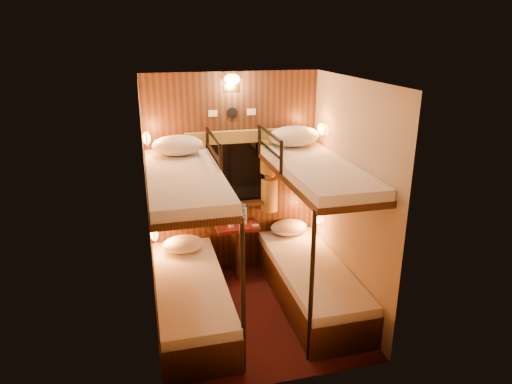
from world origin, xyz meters
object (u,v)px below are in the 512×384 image
object	(u,v)px
bunk_left	(190,270)
table	(237,243)
bunk_right	(312,255)
bottle_right	(244,216)
bottle_left	(231,219)

from	to	relation	value
bunk_left	table	distance (m)	1.02
bunk_right	table	distance (m)	1.02
bottle_right	bottle_left	bearing A→B (deg)	-161.01
bunk_left	bottle_right	xyz separation A→B (m)	(0.74, 0.78, 0.20)
bunk_left	bunk_right	distance (m)	1.30
bunk_left	table	size ratio (longest dim) A/B	2.90
bunk_right	table	xyz separation A→B (m)	(-0.65, 0.78, -0.14)
bunk_right	bottle_right	world-z (taller)	bunk_right
bunk_right	bottle_right	distance (m)	0.98
bunk_left	bottle_left	distance (m)	0.94
bunk_right	bottle_right	xyz separation A→B (m)	(-0.56, 0.78, 0.20)
table	bunk_left	bearing A→B (deg)	-129.67
bottle_left	bottle_right	bearing A→B (deg)	18.99
bunk_left	bunk_right	size ratio (longest dim) A/B	1.00
bunk_left	bottle_left	size ratio (longest dim) A/B	7.71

